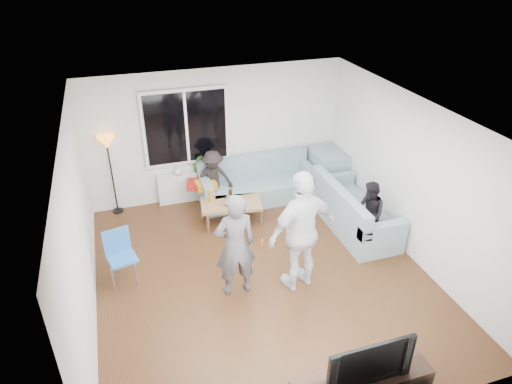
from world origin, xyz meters
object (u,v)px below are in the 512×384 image
object	(u,v)px
sofa_right_section	(355,207)
side_chair	(122,259)
floor_lamp	(112,176)
player_right	(302,232)
spectator_back	(213,179)
coffee_table	(231,212)
sofa_back_section	(258,180)
spectator_right	(369,213)
player_left	(235,246)
television	(366,358)

from	to	relation	value
sofa_right_section	side_chair	xyz separation A→B (m)	(-4.07, -0.28, 0.01)
sofa_right_section	floor_lamp	world-z (taller)	floor_lamp
side_chair	player_right	xyz separation A→B (m)	(2.53, -0.87, 0.53)
side_chair	spectator_back	bearing A→B (deg)	31.46
floor_lamp	player_right	world-z (taller)	player_right
floor_lamp	coffee_table	bearing A→B (deg)	-26.65
coffee_table	spectator_back	world-z (taller)	spectator_back
floor_lamp	spectator_back	world-z (taller)	floor_lamp
sofa_back_section	coffee_table	bearing A→B (deg)	-138.75
spectator_right	player_right	bearing A→B (deg)	-64.86
side_chair	spectator_back	distance (m)	2.58
sofa_back_section	floor_lamp	size ratio (longest dim) A/B	1.47
coffee_table	player_left	size ratio (longest dim) A/B	0.67
sofa_right_section	spectator_right	size ratio (longest dim) A/B	1.76
side_chair	sofa_right_section	bearing A→B (deg)	-9.36
coffee_table	spectator_back	xyz separation A→B (m)	(-0.17, 0.66, 0.38)
player_left	player_right	size ratio (longest dim) A/B	0.86
player_right	spectator_right	world-z (taller)	player_right
player_left	spectator_back	world-z (taller)	player_left
side_chair	television	bearing A→B (deg)	-64.61
side_chair	spectator_back	xyz separation A→B (m)	(1.83, 1.81, 0.15)
sofa_back_section	player_left	size ratio (longest dim) A/B	1.39
side_chair	floor_lamp	world-z (taller)	floor_lamp
sofa_right_section	coffee_table	size ratio (longest dim) A/B	1.82
coffee_table	floor_lamp	world-z (taller)	floor_lamp
sofa_right_section	player_left	size ratio (longest dim) A/B	1.21
sofa_right_section	side_chair	bearing A→B (deg)	93.88
side_chair	floor_lamp	bearing A→B (deg)	76.76
spectator_right	television	size ratio (longest dim) A/B	1.14
sofa_back_section	spectator_right	size ratio (longest dim) A/B	2.03
side_chair	player_right	bearing A→B (deg)	-32.21
player_left	television	size ratio (longest dim) A/B	1.65
coffee_table	player_right	world-z (taller)	player_right
floor_lamp	spectator_right	bearing A→B (deg)	-29.96
floor_lamp	spectator_back	distance (m)	1.88
player_left	television	distance (m)	2.40
sofa_right_section	coffee_table	bearing A→B (deg)	66.98
floor_lamp	player_left	distance (m)	3.29
floor_lamp	player_left	xyz separation A→B (m)	(1.57, -2.89, 0.05)
side_chair	spectator_right	size ratio (longest dim) A/B	0.76
sofa_back_section	spectator_back	world-z (taller)	spectator_back
floor_lamp	television	bearing A→B (deg)	-65.12
spectator_back	player_right	bearing A→B (deg)	-63.83
floor_lamp	television	distance (m)	5.67
player_left	floor_lamp	bearing A→B (deg)	-62.04
floor_lamp	television	xyz separation A→B (m)	(2.39, -5.15, -0.05)
spectator_back	player_left	bearing A→B (deg)	-84.38
sofa_back_section	spectator_back	distance (m)	0.91
sofa_back_section	spectator_back	size ratio (longest dim) A/B	1.97
sofa_back_section	sofa_right_section	xyz separation A→B (m)	(1.34, -1.51, 0.00)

